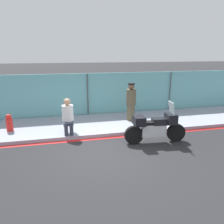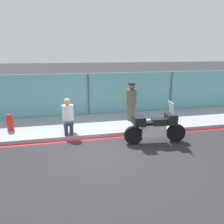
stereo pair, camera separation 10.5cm
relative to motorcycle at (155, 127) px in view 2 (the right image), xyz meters
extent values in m
plane|color=#262628|center=(-1.85, -0.51, -0.58)|extent=(120.00, 120.00, 0.00)
cube|color=#8E93A3|center=(-1.85, 2.25, -0.51)|extent=(31.60, 2.75, 0.13)
cube|color=red|center=(-1.85, 0.78, -0.57)|extent=(31.60, 0.18, 0.01)
cube|color=#6BB2B7|center=(-1.85, 3.71, 0.47)|extent=(30.02, 0.08, 2.10)
cylinder|color=#4C4C51|center=(-1.85, 3.61, 0.47)|extent=(0.05, 0.05, 2.10)
cylinder|color=#4C4C51|center=(2.40, 3.61, 0.47)|extent=(0.05, 0.05, 2.10)
cylinder|color=black|center=(0.78, -0.06, -0.26)|extent=(0.65, 0.19, 0.64)
cylinder|color=black|center=(-0.74, 0.06, -0.26)|extent=(0.65, 0.19, 0.64)
cube|color=silver|center=(-0.06, 0.00, -0.11)|extent=(0.86, 0.34, 0.42)
cube|color=black|center=(0.16, -0.01, 0.19)|extent=(0.54, 0.35, 0.22)
cube|color=black|center=(-0.15, 0.01, 0.15)|extent=(0.62, 0.32, 0.10)
cube|color=black|center=(0.55, -0.04, 0.27)|extent=(0.35, 0.50, 0.34)
cube|color=silver|center=(0.55, -0.04, 0.65)|extent=(0.14, 0.43, 0.42)
cube|color=black|center=(-0.57, 0.04, 0.25)|extent=(0.40, 0.53, 0.30)
cylinder|color=brown|center=(-0.14, 2.28, -0.10)|extent=(0.34, 0.34, 0.69)
cylinder|color=brown|center=(-0.14, 2.28, 0.58)|extent=(0.42, 0.42, 0.69)
sphere|color=brown|center=(-0.14, 2.28, 1.06)|extent=(0.26, 0.26, 0.26)
cylinder|color=black|center=(-0.14, 2.28, 1.17)|extent=(0.30, 0.30, 0.06)
cylinder|color=#2D3342|center=(-2.97, 0.98, -0.24)|extent=(0.13, 0.13, 0.41)
cylinder|color=#2D3342|center=(-2.78, 0.98, -0.24)|extent=(0.13, 0.13, 0.41)
cube|color=#2D3342|center=(-2.88, 1.19, -0.04)|extent=(0.35, 0.41, 0.10)
cylinder|color=white|center=(-2.88, 1.39, 0.30)|extent=(0.42, 0.42, 0.58)
sphere|color=tan|center=(-2.88, 1.39, 0.72)|extent=(0.26, 0.26, 0.26)
cylinder|color=red|center=(-5.06, 2.02, -0.20)|extent=(0.24, 0.24, 0.48)
sphere|color=red|center=(-5.06, 2.02, 0.11)|extent=(0.22, 0.22, 0.22)
cylinder|color=red|center=(-5.06, 1.89, -0.18)|extent=(0.08, 0.10, 0.08)
camera|label=1|loc=(-3.03, -6.54, 2.47)|focal=35.00mm
camera|label=2|loc=(-2.93, -6.57, 2.47)|focal=35.00mm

